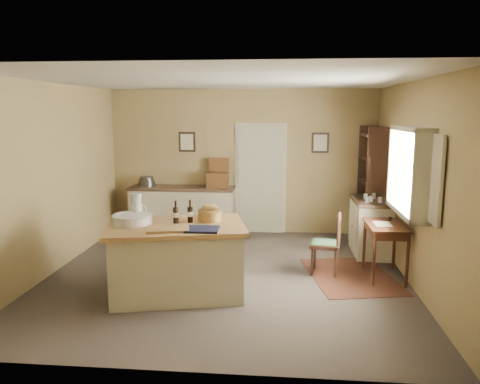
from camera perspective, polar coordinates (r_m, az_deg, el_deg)
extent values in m
plane|color=#4F433C|center=(6.73, -1.65, -10.13)|extent=(5.00, 5.00, 0.00)
cube|color=#998254|center=(8.86, 0.27, 3.70)|extent=(5.00, 0.10, 2.70)
cube|color=#998254|center=(3.97, -6.13, -4.06)|extent=(5.00, 0.10, 2.70)
cube|color=#998254|center=(7.15, -22.03, 1.49)|extent=(0.10, 5.00, 2.70)
cube|color=#998254|center=(6.58, 20.45, 0.92)|extent=(0.10, 5.00, 2.70)
plane|color=silver|center=(6.34, -1.77, 13.46)|extent=(5.00, 5.00, 0.00)
cube|color=#B1B093|center=(8.85, 2.51, 1.76)|extent=(0.97, 0.06, 2.11)
cube|color=black|center=(8.97, -6.48, 6.09)|extent=(0.32, 0.02, 0.38)
cube|color=beige|center=(8.95, -6.49, 6.08)|extent=(0.24, 0.01, 0.30)
cube|color=black|center=(8.80, 9.76, 5.94)|extent=(0.32, 0.02, 0.38)
cube|color=beige|center=(8.79, 9.76, 5.93)|extent=(0.24, 0.01, 0.30)
cube|color=#BCB599|center=(6.41, 19.65, -2.25)|extent=(0.25, 1.32, 0.06)
cube|color=#BCB599|center=(6.29, 20.21, 7.24)|extent=(0.25, 1.32, 0.06)
cube|color=white|center=(6.36, 20.97, 2.42)|extent=(0.01, 1.20, 1.00)
cube|color=#BCB599|center=(5.57, 22.86, 1.33)|extent=(0.04, 0.35, 1.00)
cube|color=#BCB599|center=(7.14, 18.96, 3.29)|extent=(0.04, 0.35, 1.00)
cube|color=#BCB599|center=(6.01, -7.71, -8.43)|extent=(1.75, 1.30, 0.85)
cube|color=#A16E40|center=(5.88, -7.82, -4.22)|extent=(1.89, 1.45, 0.06)
cylinder|color=white|center=(5.99, -12.99, -3.30)|extent=(0.49, 0.49, 0.11)
cube|color=#A16E40|center=(5.62, -8.76, -4.45)|extent=(0.55, 0.44, 0.03)
cube|color=black|center=(5.55, -4.61, -4.56)|extent=(0.40, 0.32, 0.02)
cylinder|color=olive|center=(6.01, -3.71, -2.86)|extent=(0.29, 0.29, 0.14)
cylinder|color=black|center=(5.90, -7.84, -2.44)|extent=(0.07, 0.07, 0.29)
cylinder|color=black|center=(5.92, -6.10, -2.35)|extent=(0.07, 0.07, 0.29)
cube|color=#BCB599|center=(8.89, -7.01, -2.40)|extent=(1.92, 0.53, 0.85)
cube|color=#332319|center=(8.80, -7.07, 0.46)|extent=(1.96, 0.56, 0.05)
cube|color=#502E15|center=(8.66, -2.75, 1.47)|extent=(0.38, 0.29, 0.28)
cylinder|color=#59544F|center=(8.95, -11.29, 1.25)|extent=(0.33, 0.33, 0.18)
cube|color=#431C13|center=(6.88, 13.34, -9.91)|extent=(1.39, 1.78, 0.01)
cube|color=black|center=(6.75, 17.38, -3.88)|extent=(0.51, 0.83, 0.03)
cube|color=black|center=(6.77, 17.35, -4.46)|extent=(0.45, 0.77, 0.10)
cube|color=silver|center=(6.74, 16.97, -3.73)|extent=(0.22, 0.30, 0.01)
cylinder|color=black|center=(6.98, 17.82, -3.12)|extent=(0.05, 0.05, 0.05)
cylinder|color=black|center=(6.46, 16.02, -8.03)|extent=(0.04, 0.04, 0.72)
cylinder|color=black|center=(6.55, 19.73, -7.98)|extent=(0.04, 0.04, 0.72)
cylinder|color=black|center=(7.17, 14.92, -6.20)|extent=(0.04, 0.04, 0.72)
cylinder|color=black|center=(7.25, 18.28, -6.18)|extent=(0.04, 0.04, 0.72)
cube|color=#BCB599|center=(7.90, 15.59, -4.25)|extent=(0.53, 0.97, 0.85)
cube|color=#332319|center=(7.80, 15.74, -1.04)|extent=(0.56, 1.01, 0.05)
cylinder|color=silver|center=(7.65, 15.74, -0.73)|extent=(0.23, 0.23, 0.09)
cube|color=black|center=(8.01, 16.29, 0.27)|extent=(0.35, 0.04, 2.04)
cube|color=black|center=(8.87, 15.23, 1.21)|extent=(0.35, 0.04, 2.04)
cube|color=black|center=(8.47, 16.82, 0.74)|extent=(0.02, 0.92, 2.04)
cube|color=black|center=(8.64, 15.43, -5.60)|extent=(0.35, 0.88, 0.03)
cube|color=black|center=(8.52, 15.59, -2.29)|extent=(0.35, 0.88, 0.03)
cube|color=black|center=(8.43, 15.75, 1.10)|extent=(0.35, 0.88, 0.03)
cube|color=black|center=(8.38, 15.88, 3.86)|extent=(0.35, 0.88, 0.03)
cube|color=black|center=(8.35, 16.01, 6.65)|extent=(0.35, 0.88, 0.03)
cylinder|color=white|center=(8.42, 15.77, 1.51)|extent=(0.12, 0.12, 0.11)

